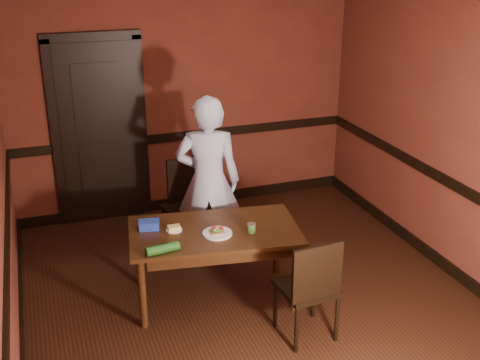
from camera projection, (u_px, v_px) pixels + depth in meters
floor at (253, 300)px, 5.47m from camera, size 4.00×4.50×0.01m
wall_back at (185, 98)px, 6.93m from camera, size 4.00×0.02×2.70m
wall_front at (414, 308)px, 3.00m from camera, size 4.00×0.02×2.70m
wall_right at (455, 136)px, 5.58m from camera, size 0.02×4.50×2.70m
dado_back at (187, 135)px, 7.09m from camera, size 4.00×0.03×0.10m
dado_left at (7, 248)px, 4.52m from camera, size 0.03×4.50×0.10m
dado_right at (447, 181)px, 5.75m from camera, size 0.03×4.50×0.10m
baseboard_back at (189, 201)px, 7.40m from camera, size 4.00×0.03×0.12m
baseboard_left at (22, 340)px, 4.83m from camera, size 0.03×4.50×0.12m
baseboard_right at (437, 258)px, 6.06m from camera, size 0.03×4.50×0.12m
door at (99, 129)px, 6.69m from camera, size 1.05×0.07×2.20m
dining_table at (215, 264)px, 5.39m from camera, size 1.59×1.04×0.69m
chair_far at (188, 207)px, 6.19m from camera, size 0.54×0.54×0.97m
chair_near at (307, 286)px, 4.85m from camera, size 0.46×0.46×0.92m
person at (208, 181)px, 5.86m from camera, size 0.73×0.59×1.72m
sandwich_plate at (217, 232)px, 5.17m from camera, size 0.26×0.26×0.06m
sauce_jar at (251, 228)px, 5.19m from camera, size 0.07×0.07×0.09m
cheese_saucer at (174, 229)px, 5.24m from camera, size 0.14×0.14×0.04m
food_tub at (149, 225)px, 5.26m from camera, size 0.20×0.16×0.08m
wrapped_veg at (163, 249)px, 4.86m from camera, size 0.29×0.11×0.08m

